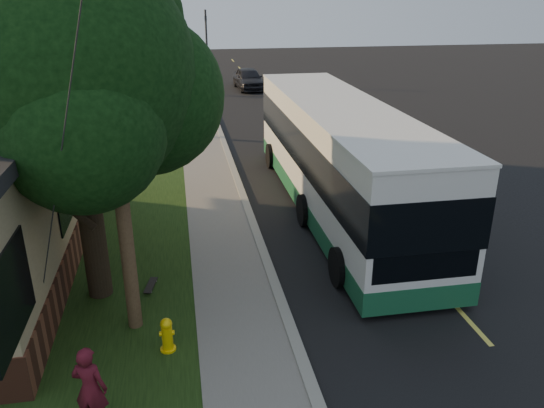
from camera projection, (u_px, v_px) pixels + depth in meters
The scene contains 15 objects.
ground at pixel (293, 339), 11.23m from camera, with size 120.00×120.00×0.00m, color black.
road at pixel (338, 176), 21.01m from camera, with size 8.00×80.00×0.01m, color black.
curb at pixel (238, 181), 20.33m from camera, with size 0.25×80.00×0.12m, color gray.
sidewalk at pixel (211, 183), 20.17m from camera, with size 2.00×80.00×0.08m, color slate.
grass_verge at pixel (117, 189), 19.60m from camera, with size 5.00×80.00×0.07m, color black.
fire_hydrant at pixel (167, 335), 10.64m from camera, with size 0.32×0.32×0.74m.
utility_pole at pixel (112, 119), 9.85m from camera, with size 2.86×3.21×9.07m.
leafy_tree at pixel (74, 78), 11.02m from camera, with size 6.30×6.00×7.80m.
bare_tree_near at pixel (147, 92), 26.27m from camera, with size 1.38×1.21×4.31m.
bare_tree_far at pixel (161, 64), 37.36m from camera, with size 1.38×1.21×4.03m.
traffic_signal at pixel (207, 41), 41.15m from camera, with size 0.18×0.22×5.50m.
transit_bus at pixel (339, 155), 17.17m from camera, with size 3.04×13.17×3.56m.
skateboarder at pixel (90, 389), 8.59m from camera, with size 0.58×0.38×1.58m, color #50101C.
skateboard_main at pixel (151, 285), 13.02m from camera, with size 0.34×0.78×0.07m.
distant_car at pixel (249, 79), 39.25m from camera, with size 1.84×4.57×1.56m, color black.
Camera 1 is at (-2.10, -9.11, 6.85)m, focal length 35.00 mm.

